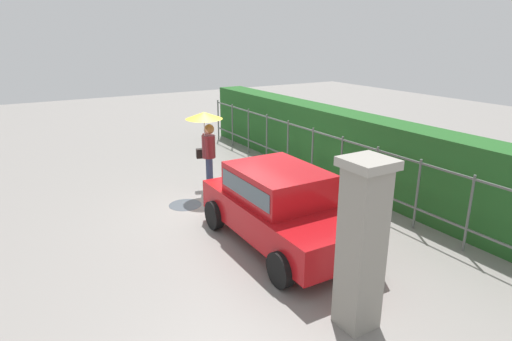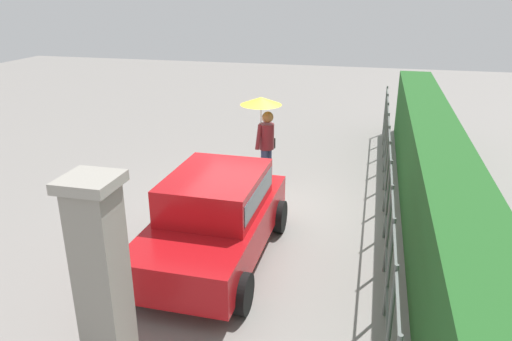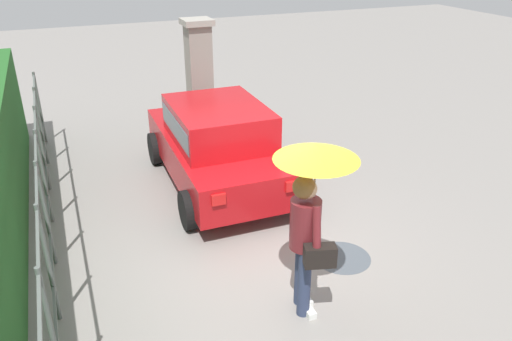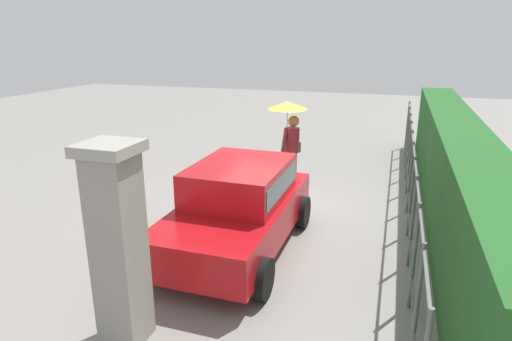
% 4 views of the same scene
% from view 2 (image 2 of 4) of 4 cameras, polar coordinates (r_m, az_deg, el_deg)
% --- Properties ---
extents(ground_plane, '(40.00, 40.00, 0.00)m').
position_cam_2_polar(ground_plane, '(10.11, -0.25, -4.35)').
color(ground_plane, gray).
extents(car, '(3.76, 1.90, 1.48)m').
position_cam_2_polar(car, '(7.99, -4.83, -5.15)').
color(car, '#B71116').
rests_on(car, ground).
extents(pedestrian, '(0.92, 0.92, 2.05)m').
position_cam_2_polar(pedestrian, '(10.83, 0.94, 5.59)').
color(pedestrian, '#2D3856').
rests_on(pedestrian, ground).
extents(gate_pillar, '(0.60, 0.60, 2.42)m').
position_cam_2_polar(gate_pillar, '(5.88, -17.70, -11.45)').
color(gate_pillar, gray).
rests_on(gate_pillar, ground).
extents(fence_section, '(11.59, 0.05, 1.50)m').
position_cam_2_polar(fence_section, '(9.96, 15.16, -0.34)').
color(fence_section, '#59605B').
rests_on(fence_section, ground).
extents(hedge_row, '(12.54, 0.90, 1.90)m').
position_cam_2_polar(hedge_row, '(9.98, 19.75, -0.05)').
color(hedge_row, '#235B23').
rests_on(hedge_row, ground).
extents(puddle_near, '(0.77, 0.77, 0.00)m').
position_cam_2_polar(puddle_near, '(10.92, -4.58, -2.43)').
color(puddle_near, '#4C545B').
rests_on(puddle_near, ground).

